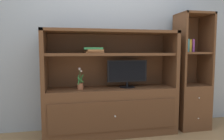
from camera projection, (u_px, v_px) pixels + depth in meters
painted_rear_wall at (107, 34)px, 3.07m from camera, size 6.00×0.10×2.80m
media_console at (111, 100)px, 2.82m from camera, size 1.80×0.49×1.42m
tv_monitor at (127, 73)px, 2.82m from camera, size 0.56×0.22×0.38m
potted_plant at (80, 84)px, 2.68m from camera, size 0.09×0.08×0.29m
magazine_stack at (93, 50)px, 2.70m from camera, size 0.26×0.35×0.07m
bookshelf_tall at (191, 90)px, 3.06m from camera, size 0.46×0.40×1.69m
upright_book_row at (186, 45)px, 2.96m from camera, size 0.15×0.17×0.27m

